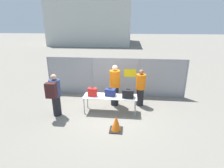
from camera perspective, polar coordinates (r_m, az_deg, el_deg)
ground_plane at (r=7.54m, az=-0.47°, el=-9.11°), size 120.00×120.00×0.00m
fence_section at (r=8.95m, az=1.00°, el=2.63°), size 7.13×0.07×1.95m
inspection_table at (r=7.26m, az=-0.61°, el=-4.34°), size 2.21×0.68×0.73m
suitcase_red at (r=7.24m, az=-6.41°, el=-2.64°), size 0.37×0.23×0.36m
suitcase_navy at (r=7.23m, az=-0.55°, el=-2.74°), size 0.45×0.34×0.32m
suitcase_black at (r=7.10m, az=5.27°, el=-3.05°), size 0.47×0.39×0.36m
traveler_hooded at (r=7.22m, az=-18.20°, el=-3.09°), size 0.43×0.67×1.74m
security_worker_near at (r=7.81m, az=0.92°, el=-0.32°), size 0.46×0.46×1.87m
security_worker_far at (r=7.90m, az=9.31°, el=-1.08°), size 0.42×0.42×1.69m
utility_trailer at (r=11.68m, az=12.71°, el=2.81°), size 4.40×2.18×0.64m
distant_hangar at (r=35.16m, az=-5.77°, el=19.38°), size 13.61×13.16×7.56m
traffic_cone at (r=6.23m, az=1.36°, el=-12.84°), size 0.46×0.46×0.57m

